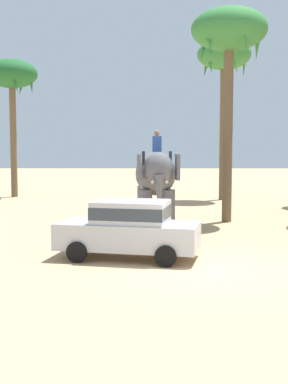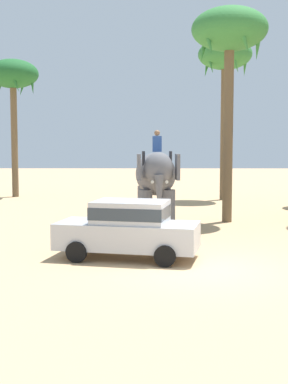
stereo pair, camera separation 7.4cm
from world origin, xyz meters
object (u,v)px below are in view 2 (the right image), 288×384
palm_tree_near_hut (229,36)px  elephant_with_mahout (156,178)px  palm_tree_leaning_seaward (13,78)px  palm_tree_left_of_road (225,60)px  car_sedan_foreground (129,227)px

palm_tree_near_hut → elephant_with_mahout: bearing=-150.5°
palm_tree_leaning_seaward → elephant_with_mahout: bearing=-54.8°
elephant_with_mahout → palm_tree_left_of_road: bearing=68.7°
elephant_with_mahout → palm_tree_leaning_seaward: palm_tree_leaning_seaward is taller
elephant_with_mahout → palm_tree_near_hut: bearing=29.5°
palm_tree_left_of_road → palm_tree_leaning_seaward: bearing=172.7°
palm_tree_near_hut → palm_tree_leaning_seaward: 16.11m
car_sedan_foreground → elephant_with_mahout: (0.87, 5.53, 1.06)m
palm_tree_near_hut → palm_tree_left_of_road: (1.14, 9.12, 0.48)m
elephant_with_mahout → palm_tree_leaning_seaward: bearing=125.2°
palm_tree_near_hut → palm_tree_left_of_road: palm_tree_left_of_road is taller
palm_tree_near_hut → car_sedan_foreground: bearing=-118.6°
car_sedan_foreground → palm_tree_leaning_seaward: bearing=113.8°
elephant_with_mahout → palm_tree_near_hut: (3.09, 1.75, 5.86)m
palm_tree_left_of_road → palm_tree_leaning_seaward: (-13.09, 1.68, -0.82)m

